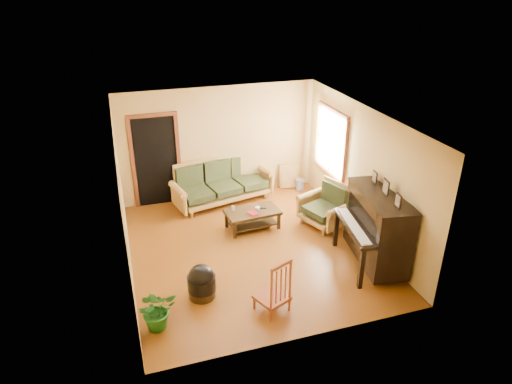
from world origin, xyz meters
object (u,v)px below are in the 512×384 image
object	(u,v)px
armchair	(324,205)
potted_plant	(157,310)
piano	(377,230)
coffee_table	(253,219)
sofa	(223,182)
footstool	(202,285)
ceramic_crock	(300,184)
red_chair	(272,285)

from	to	relation	value
armchair	potted_plant	size ratio (longest dim) A/B	1.43
piano	potted_plant	bearing A→B (deg)	-163.89
coffee_table	sofa	bearing A→B (deg)	101.81
coffee_table	piano	world-z (taller)	piano
footstool	piano	bearing A→B (deg)	0.12
piano	ceramic_crock	size ratio (longest dim) A/B	6.09
ceramic_crock	piano	bearing A→B (deg)	-88.57
coffee_table	armchair	world-z (taller)	armchair
armchair	piano	size ratio (longest dim) A/B	0.58
potted_plant	sofa	bearing A→B (deg)	62.81
armchair	coffee_table	bearing A→B (deg)	146.85
coffee_table	ceramic_crock	distance (m)	2.21
red_chair	coffee_table	bearing A→B (deg)	55.93
piano	potted_plant	xyz separation A→B (m)	(-3.96, -0.51, -0.38)
footstool	coffee_table	bearing A→B (deg)	52.41
armchair	footstool	size ratio (longest dim) A/B	1.97
sofa	ceramic_crock	distance (m)	1.98
piano	footstool	bearing A→B (deg)	-171.17
potted_plant	coffee_table	bearing A→B (deg)	47.15
coffee_table	potted_plant	size ratio (longest dim) A/B	1.70
sofa	footstool	xyz separation A→B (m)	(-1.16, -3.25, -0.26)
piano	footstool	distance (m)	3.23
coffee_table	footstool	xyz separation A→B (m)	(-1.45, -1.88, 0.02)
sofa	armchair	world-z (taller)	sofa
red_chair	ceramic_crock	xyz separation A→B (m)	(2.13, 3.99, -0.35)
sofa	footstool	size ratio (longest dim) A/B	4.87
sofa	ceramic_crock	world-z (taller)	sofa
footstool	ceramic_crock	xyz separation A→B (m)	(3.11, 3.33, -0.09)
coffee_table	potted_plant	xyz separation A→B (m)	(-2.21, -2.39, 0.12)
armchair	piano	world-z (taller)	piano
coffee_table	footstool	distance (m)	2.37
ceramic_crock	sofa	bearing A→B (deg)	-177.52
sofa	potted_plant	world-z (taller)	sofa
footstool	red_chair	xyz separation A→B (m)	(0.98, -0.66, 0.26)
piano	ceramic_crock	world-z (taller)	piano
armchair	red_chair	bearing A→B (deg)	-151.42
piano	footstool	size ratio (longest dim) A/B	3.38
piano	red_chair	size ratio (longest dim) A/B	1.63
coffee_table	ceramic_crock	xyz separation A→B (m)	(1.66, 1.45, -0.07)
sofa	ceramic_crock	xyz separation A→B (m)	(1.95, 0.08, -0.36)
footstool	ceramic_crock	size ratio (longest dim) A/B	1.80
sofa	armchair	distance (m)	2.43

